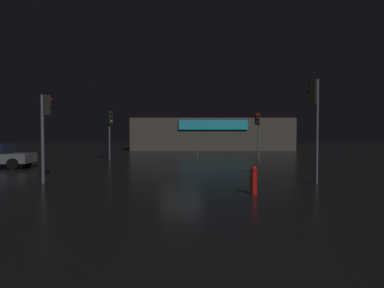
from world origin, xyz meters
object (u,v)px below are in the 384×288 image
traffic_signal_cross_right (258,126)px  traffic_signal_opposite (110,124)px  traffic_signal_cross_left (46,119)px  traffic_signal_main (315,105)px  fire_hydrant (254,180)px  store_building (212,134)px

traffic_signal_cross_right → traffic_signal_opposite: bearing=178.2°
traffic_signal_opposite → traffic_signal_cross_left: (0.32, -12.36, -0.15)m
traffic_signal_main → fire_hydrant: bearing=-140.6°
traffic_signal_cross_right → store_building: bearing=97.8°
traffic_signal_opposite → fire_hydrant: (8.78, -15.03, -2.42)m
traffic_signal_main → traffic_signal_cross_right: bearing=89.7°
fire_hydrant → traffic_signal_cross_right: bearing=78.1°
store_building → fire_hydrant: 33.64m
traffic_signal_cross_left → traffic_signal_cross_right: traffic_signal_cross_right is taller
store_building → traffic_signal_opposite: bearing=-116.5°
traffic_signal_cross_right → traffic_signal_main: bearing=-90.3°
traffic_signal_opposite → traffic_signal_cross_left: size_ratio=1.05×
traffic_signal_opposite → fire_hydrant: bearing=-59.7°
store_building → traffic_signal_cross_left: 32.20m
store_building → traffic_signal_cross_left: bearing=-106.1°
traffic_signal_cross_right → fire_hydrant: bearing=-101.9°
traffic_signal_opposite → store_building: bearing=63.5°
traffic_signal_opposite → fire_hydrant: 17.58m
store_building → traffic_signal_main: traffic_signal_main is taller
store_building → traffic_signal_cross_left: store_building is taller
traffic_signal_cross_left → store_building: bearing=73.9°
traffic_signal_cross_left → fire_hydrant: 9.15m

